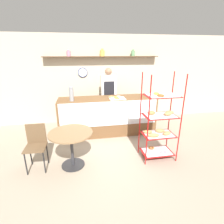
{
  "coord_description": "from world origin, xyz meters",
  "views": [
    {
      "loc": [
        -0.68,
        -3.39,
        2.18
      ],
      "look_at": [
        0.0,
        0.39,
        0.86
      ],
      "focal_mm": 28.0,
      "sensor_mm": 36.0,
      "label": 1
    }
  ],
  "objects_px": {
    "cafe_chair": "(36,142)",
    "donut_tray_counter": "(116,98)",
    "pastry_rack": "(159,125)",
    "person_worker": "(109,95)",
    "cafe_table": "(71,141)",
    "coffee_carafe": "(71,94)"
  },
  "relations": [
    {
      "from": "pastry_rack",
      "to": "cafe_table",
      "type": "height_order",
      "value": "pastry_rack"
    },
    {
      "from": "donut_tray_counter",
      "to": "cafe_table",
      "type": "bearing_deg",
      "value": -131.54
    },
    {
      "from": "cafe_table",
      "to": "donut_tray_counter",
      "type": "distance_m",
      "value": 1.81
    },
    {
      "from": "cafe_table",
      "to": "donut_tray_counter",
      "type": "bearing_deg",
      "value": 48.46
    },
    {
      "from": "cafe_chair",
      "to": "donut_tray_counter",
      "type": "distance_m",
      "value": 2.25
    },
    {
      "from": "pastry_rack",
      "to": "person_worker",
      "type": "height_order",
      "value": "pastry_rack"
    },
    {
      "from": "coffee_carafe",
      "to": "pastry_rack",
      "type": "bearing_deg",
      "value": -35.78
    },
    {
      "from": "person_worker",
      "to": "cafe_table",
      "type": "bearing_deg",
      "value": -118.58
    },
    {
      "from": "cafe_table",
      "to": "coffee_carafe",
      "type": "distance_m",
      "value": 1.43
    },
    {
      "from": "cafe_chair",
      "to": "pastry_rack",
      "type": "bearing_deg",
      "value": -1.47
    },
    {
      "from": "donut_tray_counter",
      "to": "cafe_chair",
      "type": "bearing_deg",
      "value": -146.45
    },
    {
      "from": "pastry_rack",
      "to": "person_worker",
      "type": "distance_m",
      "value": 2.08
    },
    {
      "from": "cafe_chair",
      "to": "donut_tray_counter",
      "type": "bearing_deg",
      "value": 34.61
    },
    {
      "from": "cafe_table",
      "to": "cafe_chair",
      "type": "distance_m",
      "value": 0.68
    },
    {
      "from": "pastry_rack",
      "to": "coffee_carafe",
      "type": "relative_size",
      "value": 4.95
    },
    {
      "from": "person_worker",
      "to": "donut_tray_counter",
      "type": "height_order",
      "value": "person_worker"
    },
    {
      "from": "pastry_rack",
      "to": "donut_tray_counter",
      "type": "xyz_separation_m",
      "value": [
        -0.63,
        1.32,
        0.27
      ]
    },
    {
      "from": "cafe_chair",
      "to": "donut_tray_counter",
      "type": "relative_size",
      "value": 2.11
    },
    {
      "from": "coffee_carafe",
      "to": "donut_tray_counter",
      "type": "bearing_deg",
      "value": 1.46
    },
    {
      "from": "pastry_rack",
      "to": "person_worker",
      "type": "bearing_deg",
      "value": 111.21
    },
    {
      "from": "donut_tray_counter",
      "to": "pastry_rack",
      "type": "bearing_deg",
      "value": -64.43
    },
    {
      "from": "pastry_rack",
      "to": "cafe_table",
      "type": "distance_m",
      "value": 1.8
    }
  ]
}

